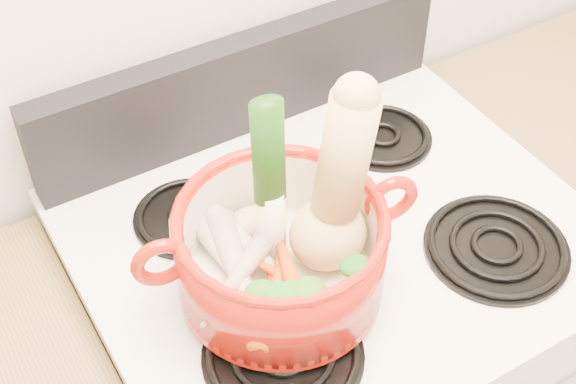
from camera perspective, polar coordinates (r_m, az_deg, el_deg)
cooktop at (r=1.28m, az=3.38°, el=-3.19°), size 0.78×0.67×0.03m
control_backsplash at (r=1.40m, az=-3.23°, el=7.64°), size 0.76×0.05×0.18m
burner_front_left at (r=1.11m, az=-0.36°, el=-11.40°), size 0.22×0.22×0.02m
burner_front_right at (r=1.27m, az=14.62°, el=-3.74°), size 0.22×0.22×0.02m
burner_back_left at (r=1.28m, az=-7.16°, el=-1.67°), size 0.17×0.17×0.02m
burner_back_right at (r=1.42m, az=6.76°, el=4.01°), size 0.17×0.17×0.02m
dutch_oven at (r=1.11m, az=-0.53°, el=-4.38°), size 0.34×0.34×0.14m
pot_handle_left at (r=1.05m, az=-9.02°, el=-4.98°), size 0.08×0.03×0.08m
pot_handle_right at (r=1.13m, az=7.34°, el=-0.49°), size 0.08×0.03×0.08m
squash at (r=1.07m, az=3.55°, el=0.55°), size 0.16×0.13×0.30m
leek at (r=1.06m, az=-1.27°, el=0.46°), size 0.05×0.06×0.29m
ginger at (r=1.18m, az=-2.67°, el=-2.28°), size 0.08×0.06×0.04m
parsnip_0 at (r=1.12m, az=-3.50°, el=-5.83°), size 0.05×0.21×0.06m
parsnip_1 at (r=1.10m, az=-3.32°, el=-6.28°), size 0.09×0.23×0.06m
parsnip_2 at (r=1.13m, az=-2.57°, el=-3.92°), size 0.08×0.18×0.05m
parsnip_3 at (r=1.09m, az=-3.79°, el=-6.19°), size 0.16×0.11×0.05m
carrot_0 at (r=1.09m, az=-0.76°, el=-7.81°), size 0.08×0.15×0.04m
carrot_1 at (r=1.08m, az=-1.39°, el=-8.04°), size 0.12×0.13×0.04m
carrot_2 at (r=1.09m, az=1.05°, el=-6.73°), size 0.11×0.16×0.05m
carrot_3 at (r=1.08m, az=-0.75°, el=-7.25°), size 0.10×0.13×0.04m
carrot_4 at (r=1.09m, az=0.18°, el=-6.11°), size 0.08×0.18×0.05m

